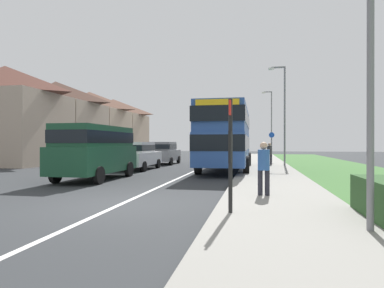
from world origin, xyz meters
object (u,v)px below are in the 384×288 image
parked_car_grey (164,152)px  bus_stop_sign (230,148)px  double_decker_bus (227,135)px  pedestrian_at_stop (264,166)px  street_lamp_far (271,120)px  parked_van_dark_green (96,148)px  cycle_route_sign (272,146)px  street_lamp_mid (283,109)px  parked_car_white (137,155)px  pedestrian_walking_away (270,153)px

parked_car_grey → bus_stop_sign: bearing=-69.6°
double_decker_bus → bus_stop_sign: (1.18, -12.54, -0.60)m
parked_car_grey → pedestrian_at_stop: size_ratio=2.35×
pedestrian_at_stop → street_lamp_far: street_lamp_far is taller
parked_van_dark_green → street_lamp_far: size_ratio=0.67×
bus_stop_sign → street_lamp_far: 31.75m
double_decker_bus → cycle_route_sign: bearing=68.2°
street_lamp_mid → street_lamp_far: size_ratio=0.91×
parked_car_grey → pedestrian_at_stop: 16.67m
parked_car_grey → street_lamp_mid: 9.52m
parked_car_white → cycle_route_sign: bearing=43.0°
parked_van_dark_green → pedestrian_at_stop: parked_van_dark_green is taller
double_decker_bus → street_lamp_mid: size_ratio=1.44×
parked_car_grey → pedestrian_walking_away: 8.07m
double_decker_bus → parked_car_white: bearing=-175.5°
pedestrian_walking_away → double_decker_bus: bearing=-123.2°
pedestrian_at_stop → pedestrian_walking_away: bearing=87.0°
parked_car_white → street_lamp_mid: street_lamp_mid is taller
parked_car_grey → pedestrian_walking_away: parked_car_grey is taller
parked_van_dark_green → parked_car_grey: parked_van_dark_green is taller
parked_car_grey → parked_van_dark_green: bearing=-90.0°
parked_car_white → parked_car_grey: (0.15, 5.45, 0.01)m
pedestrian_at_stop → street_lamp_mid: size_ratio=0.24×
street_lamp_far → parked_van_dark_green: bearing=-109.2°
parked_car_white → parked_car_grey: size_ratio=1.15×
parked_car_white → street_lamp_far: 21.64m
pedestrian_walking_away → street_lamp_far: street_lamp_far is taller
pedestrian_at_stop → street_lamp_mid: bearing=83.2°
pedestrian_at_stop → street_lamp_mid: 13.90m
parked_car_white → street_lamp_mid: size_ratio=0.66×
parked_car_white → street_lamp_far: size_ratio=0.60×
double_decker_bus → cycle_route_sign: (2.98, 7.46, -0.71)m
bus_stop_sign → street_lamp_far: street_lamp_far is taller
street_lamp_mid → pedestrian_at_stop: bearing=-96.8°
cycle_route_sign → street_lamp_far: (0.41, 11.55, 2.91)m
pedestrian_walking_away → bus_stop_sign: size_ratio=0.64×
pedestrian_walking_away → street_lamp_mid: bearing=-34.1°
double_decker_bus → pedestrian_walking_away: 5.02m
double_decker_bus → street_lamp_far: size_ratio=1.30×
parked_car_grey → street_lamp_mid: size_ratio=0.57×
parked_van_dark_green → cycle_route_sign: bearing=58.4°
bus_stop_sign → parked_van_dark_green: bearing=135.2°
cycle_route_sign → street_lamp_mid: bearing=-81.8°
double_decker_bus → street_lamp_far: (3.39, 19.01, 2.20)m
pedestrian_at_stop → bus_stop_sign: bearing=-106.7°
pedestrian_walking_away → bus_stop_sign: (-1.49, -16.63, 0.56)m
parked_car_white → bus_stop_sign: 13.84m
parked_car_grey → street_lamp_far: 16.84m
parked_van_dark_green → pedestrian_walking_away: bearing=51.7°
parked_car_white → cycle_route_sign: size_ratio=1.79×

